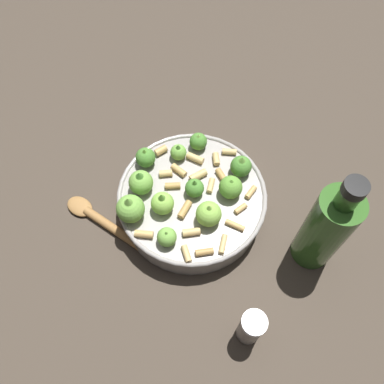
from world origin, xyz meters
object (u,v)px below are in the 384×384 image
olive_oil_bottle (326,228)px  wooden_spoon (106,224)px  pepper_shaker (251,328)px  cooking_pan (190,199)px

olive_oil_bottle → wooden_spoon: olive_oil_bottle is taller
wooden_spoon → pepper_shaker: bearing=8.3°
olive_oil_bottle → wooden_spoon: 0.38m
olive_oil_bottle → wooden_spoon: size_ratio=1.14×
cooking_pan → wooden_spoon: cooking_pan is taller
cooking_pan → wooden_spoon: size_ratio=1.27×
pepper_shaker → olive_oil_bottle: olive_oil_bottle is taller
cooking_pan → pepper_shaker: (0.22, -0.09, 0.01)m
cooking_pan → wooden_spoon: bearing=-121.7°
olive_oil_bottle → wooden_spoon: (-0.29, -0.22, -0.09)m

